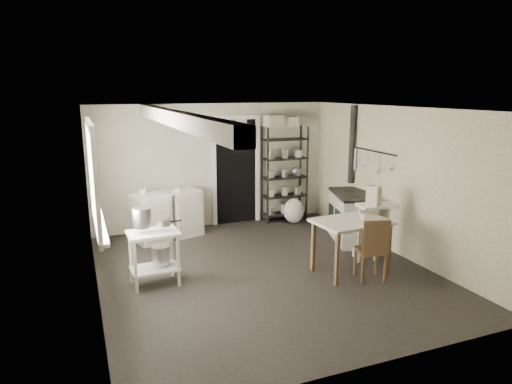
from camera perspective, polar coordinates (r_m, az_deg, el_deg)
name	(u,v)px	position (r m, az deg, el deg)	size (l,w,h in m)	color
floor	(264,271)	(6.65, 0.97, -9.82)	(5.00, 5.00, 0.00)	black
ceiling	(264,109)	(6.15, 1.05, 10.39)	(5.00, 5.00, 0.00)	white
wall_back	(213,166)	(8.62, -5.41, 3.31)	(4.50, 0.02, 2.30)	#BCB8A0
wall_front	(373,251)	(4.20, 14.36, -7.16)	(4.50, 0.02, 2.30)	#BCB8A0
wall_left	(92,208)	(5.84, -19.83, -1.91)	(0.02, 5.00, 2.30)	#BCB8A0
wall_right	(397,181)	(7.45, 17.20, 1.31)	(0.02, 5.00, 2.30)	#BCB8A0
window	(92,177)	(5.97, -19.87, 1.82)	(0.12, 1.76, 1.28)	silver
doorway	(236,172)	(8.75, -2.51, 2.50)	(0.96, 0.10, 2.08)	silver
ceiling_beam	(175,118)	(5.80, -10.10, 9.07)	(0.18, 5.00, 0.18)	silver
wallpaper_panel	(396,181)	(7.44, 17.14, 1.30)	(0.01, 5.00, 2.30)	beige
utensil_rail	(372,151)	(7.82, 14.31, 4.97)	(0.06, 1.20, 0.44)	#B1B1B4
prep_table	(154,256)	(6.21, -12.61, -7.84)	(0.64, 0.46, 0.74)	silver
stockpot	(142,217)	(6.05, -14.07, -3.11)	(0.24, 0.24, 0.26)	#B1B1B4
saucepan	(163,222)	(6.10, -11.51, -3.73)	(0.18, 0.18, 0.10)	#B1B1B4
bucket	(161,255)	(6.28, -11.81, -7.72)	(0.24, 0.24, 0.26)	#B1B1B4
base_cabinets	(167,212)	(8.08, -11.01, -2.51)	(1.24, 0.53, 0.82)	beige
mixing_bowl	(176,184)	(7.96, -9.99, 0.95)	(0.27, 0.27, 0.07)	white
counter_cup	(143,186)	(7.83, -13.99, 0.69)	(0.13, 0.13, 0.10)	white
shelf_rack	(285,173)	(8.97, 3.58, 2.41)	(0.88, 0.34, 1.86)	black
shelf_jar	(270,152)	(8.76, 1.82, 4.96)	(0.09, 0.09, 0.20)	white
storage_box_a	(274,119)	(8.74, 2.24, 9.16)	(0.33, 0.29, 0.22)	beige
storage_box_b	(290,119)	(8.93, 4.31, 9.08)	(0.28, 0.26, 0.18)	beige
stove	(352,216)	(7.96, 11.88, -2.93)	(0.59, 1.06, 0.84)	beige
stovepipe	(352,145)	(8.27, 11.95, 5.78)	(0.12, 0.12, 1.54)	black
side_ledge	(376,234)	(7.10, 14.71, -5.08)	(0.58, 0.31, 0.89)	silver
oats_box	(373,197)	(6.88, 14.47, -0.62)	(0.11, 0.19, 0.29)	beige
work_table	(351,247)	(6.60, 11.73, -6.74)	(1.02, 0.71, 0.77)	beige
table_cup	(363,218)	(6.53, 13.20, -3.15)	(0.09, 0.09, 0.09)	white
chair	(371,245)	(6.41, 14.19, -6.49)	(0.36, 0.38, 0.88)	#523923
flour_sack	(294,211)	(8.88, 4.74, -2.40)	(0.41, 0.35, 0.49)	silver
floor_crock	(356,251)	(7.35, 12.35, -7.27)	(0.11, 0.11, 0.13)	white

